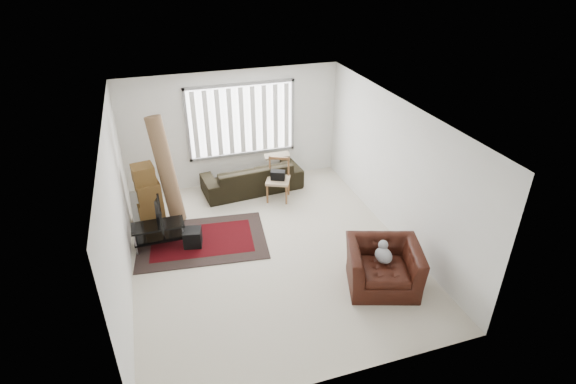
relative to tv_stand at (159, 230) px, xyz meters
name	(u,v)px	position (x,y,z in m)	size (l,w,h in m)	color
room	(262,155)	(1.98, -0.30, 1.41)	(6.00, 6.02, 2.71)	beige
persian_rug	(202,240)	(0.78, -0.10, -0.34)	(2.63, 1.91, 0.02)	black
tv_stand	(159,230)	(0.00, 0.00, 0.00)	(0.96, 0.43, 0.48)	black
tv	(156,214)	(0.00, 0.00, 0.36)	(0.78, 0.10, 0.45)	black
subwoofer	(193,237)	(0.60, -0.19, -0.16)	(0.33, 0.33, 0.33)	black
moving_boxes	(148,195)	(-0.11, 1.02, 0.23)	(0.57, 0.54, 1.24)	brown
white_flatpack	(146,207)	(-0.20, 0.95, 0.00)	(0.55, 0.08, 0.70)	silver
rolled_rug	(166,170)	(0.32, 0.99, 0.76)	(0.33, 0.33, 2.20)	brown
sofa	(252,173)	(2.22, 1.64, 0.09)	(2.28, 0.98, 0.88)	black
side_chair	(278,178)	(2.68, 1.05, 0.17)	(0.67, 0.67, 0.94)	tan
armchair	(383,264)	(3.50, -2.31, 0.10)	(1.46, 1.36, 0.88)	black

